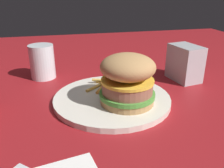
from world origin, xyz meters
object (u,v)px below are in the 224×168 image
object	(u,v)px
sandwich	(127,79)
drink_glass	(42,63)
plate	(112,99)
napkin_dispenser	(185,63)
fries_pile	(107,84)

from	to	relation	value
sandwich	drink_glass	bearing A→B (deg)	128.05
plate	napkin_dispenser	xyz separation A→B (m)	(0.22, 0.08, 0.04)
sandwich	fries_pile	bearing A→B (deg)	101.29
drink_glass	plate	bearing A→B (deg)	-51.00
drink_glass	napkin_dispenser	size ratio (longest dim) A/B	0.98
sandwich	napkin_dispenser	bearing A→B (deg)	30.84
plate	fries_pile	distance (m)	0.07
fries_pile	drink_glass	size ratio (longest dim) A/B	1.11
fries_pile	napkin_dispenser	size ratio (longest dim) A/B	1.09
plate	drink_glass	world-z (taller)	drink_glass
plate	sandwich	distance (m)	0.07
drink_glass	fries_pile	bearing A→B (deg)	-38.67
fries_pile	sandwich	bearing A→B (deg)	-78.71
sandwich	fries_pile	distance (m)	0.11
sandwich	napkin_dispenser	xyz separation A→B (m)	(0.20, 0.12, -0.02)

